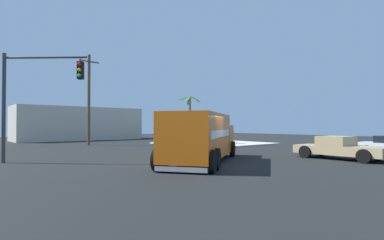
{
  "coord_description": "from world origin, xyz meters",
  "views": [
    {
      "loc": [
        -10.43,
        -10.96,
        2.05
      ],
      "look_at": [
        0.16,
        1.61,
        2.34
      ],
      "focal_mm": 27.79,
      "sensor_mm": 36.0,
      "label": 1
    }
  ],
  "objects": [
    {
      "name": "palm_tree_far",
      "position": [
        11.93,
        15.96,
        3.69
      ],
      "size": [
        2.83,
        2.57,
        5.39
      ],
      "color": "#7A6647",
      "rests_on": "sidewalk_corner_far"
    },
    {
      "name": "delivery_truck",
      "position": [
        0.45,
        1.14,
        1.41
      ],
      "size": [
        8.42,
        6.98,
        2.66
      ],
      "color": "orange",
      "rests_on": "ground"
    },
    {
      "name": "building_backdrop",
      "position": [
        4.32,
        31.14,
        2.26
      ],
      "size": [
        16.5,
        6.0,
        4.52
      ],
      "primitive_type": "cube",
      "color": "beige",
      "rests_on": "ground"
    },
    {
      "name": "utility_pole",
      "position": [
        1.15,
        19.41,
        4.83
      ],
      "size": [
        2.2,
        0.36,
        9.38
      ],
      "color": "brown",
      "rests_on": "ground"
    },
    {
      "name": "traffic_light_primary",
      "position": [
        -6.79,
        7.02,
        3.97
      ],
      "size": [
        3.55,
        3.21,
        5.99
      ],
      "color": "#38383D",
      "rests_on": "ground"
    },
    {
      "name": "pickup_tan",
      "position": [
        7.98,
        -2.95,
        0.73
      ],
      "size": [
        2.37,
        5.25,
        1.38
      ],
      "color": "tan",
      "rests_on": "ground"
    },
    {
      "name": "sidewalk_corner_far",
      "position": [
        12.38,
        12.38,
        0.07
      ],
      "size": [
        10.12,
        10.12,
        0.14
      ],
      "primitive_type": "cube",
      "color": "beige",
      "rests_on": "ground"
    },
    {
      "name": "vending_machine_red",
      "position": [
        12.16,
        10.55,
        1.07
      ],
      "size": [
        1.09,
        1.15,
        1.85
      ],
      "color": "#0F38B2",
      "rests_on": "sidewalk_corner_far"
    },
    {
      "name": "ground_plane",
      "position": [
        0.0,
        0.0,
        0.0
      ],
      "size": [
        100.0,
        100.0,
        0.0
      ],
      "primitive_type": "plane",
      "color": "black"
    }
  ]
}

